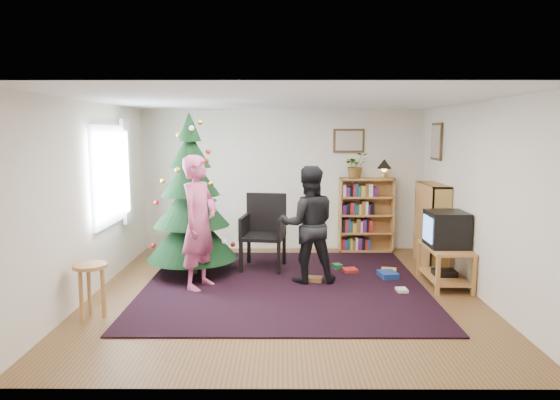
{
  "coord_description": "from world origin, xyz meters",
  "views": [
    {
      "loc": [
        -0.03,
        -6.37,
        2.12
      ],
      "look_at": [
        -0.06,
        0.98,
        1.1
      ],
      "focal_mm": 32.0,
      "sensor_mm": 36.0,
      "label": 1
    }
  ],
  "objects_px": {
    "bookshelf_right": "(432,224)",
    "stool": "(90,276)",
    "potted_plant": "(356,165)",
    "person_by_chair": "(308,225)",
    "table_lamp": "(384,165)",
    "picture_back": "(349,141)",
    "picture_right": "(437,142)",
    "tv_stand": "(445,262)",
    "christmas_tree": "(191,208)",
    "bookshelf_back": "(366,214)",
    "armchair": "(263,228)",
    "crt_tv": "(446,229)",
    "person_standing": "(199,223)"
  },
  "relations": [
    {
      "from": "christmas_tree",
      "to": "tv_stand",
      "type": "height_order",
      "value": "christmas_tree"
    },
    {
      "from": "potted_plant",
      "to": "person_by_chair",
      "type": "bearing_deg",
      "value": -116.15
    },
    {
      "from": "table_lamp",
      "to": "christmas_tree",
      "type": "bearing_deg",
      "value": -154.0
    },
    {
      "from": "table_lamp",
      "to": "bookshelf_right",
      "type": "bearing_deg",
      "value": -58.56
    },
    {
      "from": "picture_back",
      "to": "crt_tv",
      "type": "xyz_separation_m",
      "value": [
        1.07,
        -2.15,
        -1.16
      ]
    },
    {
      "from": "picture_right",
      "to": "bookshelf_right",
      "type": "distance_m",
      "value": 1.34
    },
    {
      "from": "bookshelf_back",
      "to": "table_lamp",
      "type": "xyz_separation_m",
      "value": [
        0.3,
        0.0,
        0.86
      ]
    },
    {
      "from": "picture_back",
      "to": "person_by_chair",
      "type": "relative_size",
      "value": 0.33
    },
    {
      "from": "bookshelf_right",
      "to": "table_lamp",
      "type": "xyz_separation_m",
      "value": [
        -0.58,
        0.95,
        0.86
      ]
    },
    {
      "from": "picture_back",
      "to": "bookshelf_right",
      "type": "distance_m",
      "value": 2.06
    },
    {
      "from": "christmas_tree",
      "to": "stool",
      "type": "bearing_deg",
      "value": -115.95
    },
    {
      "from": "picture_back",
      "to": "person_by_chair",
      "type": "xyz_separation_m",
      "value": [
        -0.81,
        -2.01,
        -1.13
      ]
    },
    {
      "from": "christmas_tree",
      "to": "bookshelf_right",
      "type": "height_order",
      "value": "christmas_tree"
    },
    {
      "from": "bookshelf_right",
      "to": "person_by_chair",
      "type": "xyz_separation_m",
      "value": [
        -2.0,
        -0.93,
        0.16
      ]
    },
    {
      "from": "picture_back",
      "to": "person_standing",
      "type": "distance_m",
      "value": 3.4
    },
    {
      "from": "stool",
      "to": "picture_right",
      "type": "bearing_deg",
      "value": 29.67
    },
    {
      "from": "table_lamp",
      "to": "potted_plant",
      "type": "bearing_deg",
      "value": 180.0
    },
    {
      "from": "bookshelf_back",
      "to": "potted_plant",
      "type": "distance_m",
      "value": 0.88
    },
    {
      "from": "armchair",
      "to": "person_standing",
      "type": "bearing_deg",
      "value": -119.73
    },
    {
      "from": "tv_stand",
      "to": "table_lamp",
      "type": "distance_m",
      "value": 2.39
    },
    {
      "from": "crt_tv",
      "to": "person_by_chair",
      "type": "height_order",
      "value": "person_by_chair"
    },
    {
      "from": "crt_tv",
      "to": "table_lamp",
      "type": "distance_m",
      "value": 2.19
    },
    {
      "from": "crt_tv",
      "to": "picture_back",
      "type": "bearing_deg",
      "value": 116.43
    },
    {
      "from": "stool",
      "to": "potted_plant",
      "type": "distance_m",
      "value": 4.86
    },
    {
      "from": "bookshelf_right",
      "to": "stool",
      "type": "relative_size",
      "value": 2.06
    },
    {
      "from": "picture_right",
      "to": "christmas_tree",
      "type": "xyz_separation_m",
      "value": [
        -3.83,
        -0.93,
        -0.95
      ]
    },
    {
      "from": "bookshelf_back",
      "to": "person_standing",
      "type": "distance_m",
      "value": 3.38
    },
    {
      "from": "christmas_tree",
      "to": "bookshelf_back",
      "type": "xyz_separation_m",
      "value": [
        2.82,
        1.52,
        -0.33
      ]
    },
    {
      "from": "christmas_tree",
      "to": "stool",
      "type": "xyz_separation_m",
      "value": [
        -0.84,
        -1.73,
        -0.51
      ]
    },
    {
      "from": "tv_stand",
      "to": "person_standing",
      "type": "distance_m",
      "value": 3.41
    },
    {
      "from": "person_standing",
      "to": "table_lamp",
      "type": "xyz_separation_m",
      "value": [
        2.9,
        2.15,
        0.62
      ]
    },
    {
      "from": "crt_tv",
      "to": "stool",
      "type": "xyz_separation_m",
      "value": [
        -4.42,
        -1.24,
        -0.3
      ]
    },
    {
      "from": "tv_stand",
      "to": "person_by_chair",
      "type": "bearing_deg",
      "value": 175.86
    },
    {
      "from": "bookshelf_back",
      "to": "armchair",
      "type": "relative_size",
      "value": 1.13
    },
    {
      "from": "bookshelf_right",
      "to": "potted_plant",
      "type": "xyz_separation_m",
      "value": [
        -1.08,
        0.95,
        0.86
      ]
    },
    {
      "from": "picture_right",
      "to": "bookshelf_right",
      "type": "xyz_separation_m",
      "value": [
        -0.14,
        -0.36,
        -1.29
      ]
    },
    {
      "from": "picture_right",
      "to": "tv_stand",
      "type": "bearing_deg",
      "value": -100.16
    },
    {
      "from": "potted_plant",
      "to": "table_lamp",
      "type": "relative_size",
      "value": 1.33
    },
    {
      "from": "armchair",
      "to": "person_by_chair",
      "type": "distance_m",
      "value": 1.03
    },
    {
      "from": "picture_back",
      "to": "person_by_chair",
      "type": "bearing_deg",
      "value": -111.99
    },
    {
      "from": "picture_back",
      "to": "stool",
      "type": "distance_m",
      "value": 4.98
    },
    {
      "from": "christmas_tree",
      "to": "bookshelf_right",
      "type": "relative_size",
      "value": 1.84
    },
    {
      "from": "christmas_tree",
      "to": "tv_stand",
      "type": "distance_m",
      "value": 3.67
    },
    {
      "from": "picture_back",
      "to": "table_lamp",
      "type": "distance_m",
      "value": 0.75
    },
    {
      "from": "person_standing",
      "to": "person_by_chair",
      "type": "relative_size",
      "value": 1.1
    },
    {
      "from": "picture_right",
      "to": "person_standing",
      "type": "bearing_deg",
      "value": -156.59
    },
    {
      "from": "table_lamp",
      "to": "picture_back",
      "type": "bearing_deg",
      "value": 167.5
    },
    {
      "from": "bookshelf_right",
      "to": "crt_tv",
      "type": "distance_m",
      "value": 1.08
    },
    {
      "from": "picture_back",
      "to": "christmas_tree",
      "type": "xyz_separation_m",
      "value": [
        -2.51,
        -1.65,
        -0.95
      ]
    },
    {
      "from": "picture_right",
      "to": "potted_plant",
      "type": "height_order",
      "value": "picture_right"
    }
  ]
}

